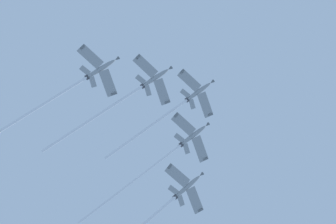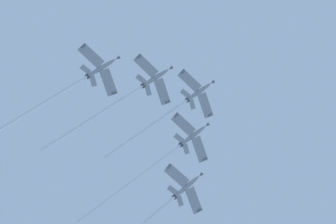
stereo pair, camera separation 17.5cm
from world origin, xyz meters
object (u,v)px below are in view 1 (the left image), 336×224
object	(u,v)px
jet_right_wing	(131,94)
jet_left_outer	(160,210)
jet_lead	(179,106)
jet_left_wing	(174,150)
jet_right_outer	(74,85)

from	to	relation	value
jet_right_wing	jet_left_outer	size ratio (longest dim) A/B	0.95
jet_lead	jet_left_wing	size ratio (longest dim) A/B	0.88
jet_lead	jet_right_outer	world-z (taller)	jet_lead
jet_left_wing	jet_right_wing	bearing A→B (deg)	-50.70
jet_left_outer	jet_right_outer	xyz separation A→B (m)	(33.85, -37.19, 0.34)
jet_left_wing	jet_left_outer	size ratio (longest dim) A/B	1.02
jet_left_wing	jet_right_wing	world-z (taller)	jet_left_wing
jet_left_wing	jet_right_outer	distance (m)	40.48
jet_lead	jet_right_outer	size ratio (longest dim) A/B	0.92
jet_left_wing	jet_left_outer	world-z (taller)	jet_left_wing
jet_left_wing	jet_right_outer	xyz separation A→B (m)	(14.01, -37.41, -6.54)
jet_left_outer	jet_right_wing	bearing A→B (deg)	-27.90
jet_lead	jet_right_outer	distance (m)	37.59
jet_right_wing	jet_left_outer	xyz separation A→B (m)	(-35.31, 18.70, -5.59)
jet_left_wing	jet_left_outer	distance (m)	21.00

